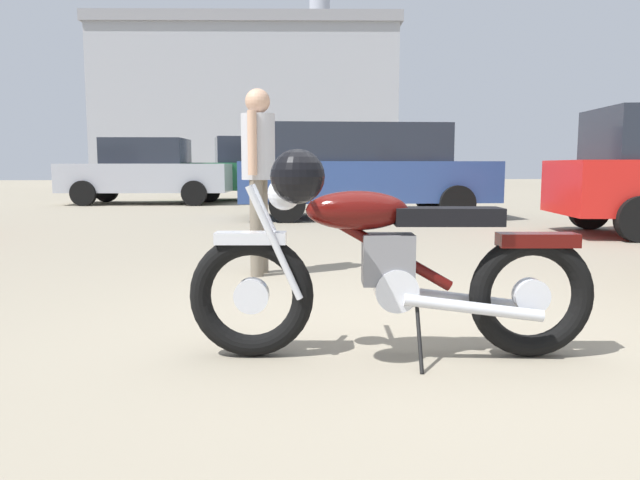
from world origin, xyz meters
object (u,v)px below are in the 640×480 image
Objects in this scene: red_hatchback_near at (147,171)px; blue_hatchback_right at (253,168)px; vintage_motorcycle at (382,264)px; bystander at (258,162)px; pale_sedan_back at (360,168)px.

red_hatchback_near is 1.06× the size of blue_hatchback_right.
blue_hatchback_right reaches higher than vintage_motorcycle.
vintage_motorcycle is 1.25× the size of bystander.
bystander is at bearing -106.37° from pale_sedan_back.
pale_sedan_back is 6.62m from blue_hatchback_right.
vintage_motorcycle is 13.69m from red_hatchback_near.
pale_sedan_back is at bearing -92.71° from vintage_motorcycle.
pale_sedan_back is (1.26, 8.42, 0.45)m from vintage_motorcycle.
bystander is at bearing -70.28° from vintage_motorcycle.
red_hatchback_near is 3.08m from blue_hatchback_right.
red_hatchback_near is at bearing -59.64° from bystander.
red_hatchback_near is at bearing -69.38° from vintage_motorcycle.
vintage_motorcycle is 0.51× the size of blue_hatchback_right.
bystander is (-0.62, 2.51, 0.53)m from vintage_motorcycle.
vintage_motorcycle is 8.53m from pale_sedan_back.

